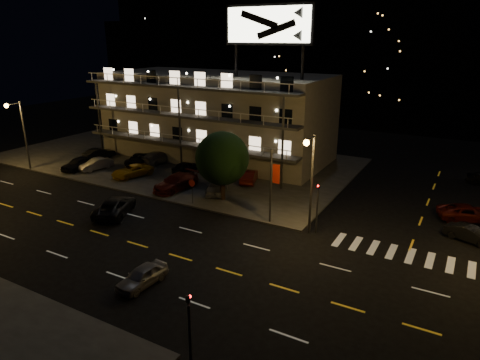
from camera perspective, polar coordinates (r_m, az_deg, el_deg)
The scene contains 25 objects.
ground at distance 32.19m, azimuth -10.83°, elevation -9.25°, with size 140.00×140.00×0.00m, color black.
curb_nw at distance 54.90m, azimuth -8.81°, elevation 2.81°, with size 44.00×24.00×0.15m, color #343431.
motel at distance 54.52m, azimuth -3.15°, elevation 8.58°, with size 28.00×13.80×18.10m.
hill_backdrop at distance 93.60m, azimuth 14.49°, elevation 16.09°, with size 120.00×25.00×24.00m.
streetlight_nw at distance 54.52m, azimuth -27.18°, elevation 6.13°, with size 0.44×1.92×8.00m.
streetlight_nc at distance 32.67m, azimuth 9.38°, elevation 0.72°, with size 0.44×1.92×8.00m.
signal_nw at distance 33.82m, azimuth 10.30°, elevation -3.01°, with size 0.20×0.27×4.60m.
signal_sw at distance 20.40m, azimuth -6.77°, elevation -18.67°, with size 0.20×0.27×4.60m.
banner_north at distance 34.78m, azimuth 4.25°, elevation -0.62°, with size 0.83×0.16×6.40m.
stop_sign at distance 39.38m, azimuth -6.41°, elevation -1.00°, with size 0.91×0.11×2.61m.
tree at distance 39.53m, azimuth -2.44°, elevation 2.71°, with size 5.19×4.99×6.53m.
lot_car_0 at distance 52.88m, azimuth -20.71°, elevation 2.09°, with size 1.72×4.28×1.46m, color black.
lot_car_1 at distance 52.22m, azimuth -18.65°, elevation 2.02°, with size 1.36×3.90×1.28m, color gray.
lot_car_2 at distance 48.48m, azimuth -14.18°, elevation 1.19°, with size 2.12×4.59×1.28m, color #C69112.
lot_car_3 at distance 43.45m, azimuth -8.54°, elevation -0.30°, with size 2.14×5.27×1.53m, color #4E110B.
lot_car_4 at distance 42.18m, azimuth -3.10°, elevation -0.75°, with size 1.72×4.28×1.46m, color gray.
lot_car_5 at distance 56.82m, azimuth -18.29°, elevation 3.39°, with size 1.40×4.03×1.33m, color black.
lot_car_6 at distance 53.09m, azimuth -13.12°, elevation 2.83°, with size 2.25×4.87×1.35m, color black.
lot_car_7 at distance 52.97m, azimuth -10.90°, elevation 3.00°, with size 2.03×5.00×1.45m, color gray.
lot_car_8 at distance 48.96m, azimuth -7.31°, elevation 1.77°, with size 1.47×3.64×1.24m, color black.
lot_car_9 at distance 45.19m, azimuth 1.25°, elevation 0.54°, with size 1.43×4.10×1.35m, color #4E110B.
side_car_0 at distance 37.11m, azimuth 28.38°, elevation -6.36°, with size 1.29×3.70×1.22m, color black.
side_car_1 at distance 41.11m, azimuth 28.08°, elevation -3.88°, with size 2.21×4.79×1.33m, color #4E110B.
road_car_east at distance 28.10m, azimuth -12.92°, elevation -12.39°, with size 1.47×3.64×1.24m, color gray.
road_car_west at distance 39.04m, azimuth -16.33°, elevation -3.38°, with size 2.44×5.30×1.47m, color black.
Camera 1 is at (18.85, -21.41, 14.91)m, focal length 32.00 mm.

